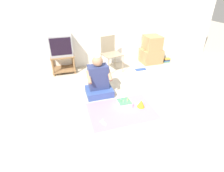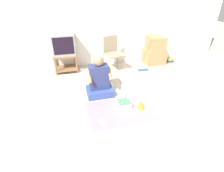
{
  "view_description": "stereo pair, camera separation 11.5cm",
  "coord_description": "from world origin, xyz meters",
  "px_view_note": "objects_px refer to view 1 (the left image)",
  "views": [
    {
      "loc": [
        -1.31,
        -2.41,
        1.97
      ],
      "look_at": [
        -0.52,
        0.25,
        0.35
      ],
      "focal_mm": 28.0,
      "sensor_mm": 36.0,
      "label": 1
    },
    {
      "loc": [
        -1.2,
        -2.44,
        1.97
      ],
      "look_at": [
        -0.52,
        0.25,
        0.35
      ],
      "focal_mm": 28.0,
      "sensor_mm": 36.0,
      "label": 2
    }
  ],
  "objects_px": {
    "birthday_cake": "(124,103)",
    "tv": "(61,45)",
    "folding_chair": "(110,51)",
    "party_hat_blue": "(141,103)",
    "person_seated": "(99,80)",
    "cardboard_box_stack": "(152,51)",
    "dust_mop": "(140,56)",
    "book_pile": "(167,60)"
  },
  "relations": [
    {
      "from": "cardboard_box_stack",
      "to": "person_seated",
      "type": "xyz_separation_m",
      "value": [
        -1.82,
        -1.24,
        -0.04
      ]
    },
    {
      "from": "folding_chair",
      "to": "person_seated",
      "type": "height_order",
      "value": "person_seated"
    },
    {
      "from": "cardboard_box_stack",
      "to": "birthday_cake",
      "type": "bearing_deg",
      "value": -129.42
    },
    {
      "from": "tv",
      "to": "book_pile",
      "type": "bearing_deg",
      "value": -3.59
    },
    {
      "from": "folding_chair",
      "to": "cardboard_box_stack",
      "type": "height_order",
      "value": "folding_chair"
    },
    {
      "from": "person_seated",
      "to": "birthday_cake",
      "type": "distance_m",
      "value": 0.7
    },
    {
      "from": "tv",
      "to": "party_hat_blue",
      "type": "xyz_separation_m",
      "value": [
        1.26,
        -1.96,
        -0.63
      ]
    },
    {
      "from": "birthday_cake",
      "to": "party_hat_blue",
      "type": "distance_m",
      "value": 0.31
    },
    {
      "from": "dust_mop",
      "to": "birthday_cake",
      "type": "distance_m",
      "value": 1.8
    },
    {
      "from": "dust_mop",
      "to": "party_hat_blue",
      "type": "height_order",
      "value": "dust_mop"
    },
    {
      "from": "person_seated",
      "to": "party_hat_blue",
      "type": "xyz_separation_m",
      "value": [
        0.64,
        -0.67,
        -0.23
      ]
    },
    {
      "from": "dust_mop",
      "to": "birthday_cake",
      "type": "bearing_deg",
      "value": -123.05
    },
    {
      "from": "birthday_cake",
      "to": "party_hat_blue",
      "type": "bearing_deg",
      "value": -22.24
    },
    {
      "from": "folding_chair",
      "to": "party_hat_blue",
      "type": "height_order",
      "value": "folding_chair"
    },
    {
      "from": "folding_chair",
      "to": "birthday_cake",
      "type": "bearing_deg",
      "value": -97.16
    },
    {
      "from": "folding_chair",
      "to": "birthday_cake",
      "type": "height_order",
      "value": "folding_chair"
    },
    {
      "from": "cardboard_box_stack",
      "to": "dust_mop",
      "type": "distance_m",
      "value": 0.58
    },
    {
      "from": "cardboard_box_stack",
      "to": "dust_mop",
      "type": "height_order",
      "value": "dust_mop"
    },
    {
      "from": "book_pile",
      "to": "dust_mop",
      "type": "bearing_deg",
      "value": -169.91
    },
    {
      "from": "cardboard_box_stack",
      "to": "book_pile",
      "type": "distance_m",
      "value": 0.56
    },
    {
      "from": "cardboard_box_stack",
      "to": "party_hat_blue",
      "type": "height_order",
      "value": "cardboard_box_stack"
    },
    {
      "from": "book_pile",
      "to": "birthday_cake",
      "type": "distance_m",
      "value": 2.54
    },
    {
      "from": "cardboard_box_stack",
      "to": "book_pile",
      "type": "bearing_deg",
      "value": -15.52
    },
    {
      "from": "folding_chair",
      "to": "person_seated",
      "type": "distance_m",
      "value": 1.21
    },
    {
      "from": "dust_mop",
      "to": "folding_chair",
      "type": "bearing_deg",
      "value": 171.16
    },
    {
      "from": "tv",
      "to": "person_seated",
      "type": "distance_m",
      "value": 1.49
    },
    {
      "from": "dust_mop",
      "to": "book_pile",
      "type": "bearing_deg",
      "value": 10.09
    },
    {
      "from": "dust_mop",
      "to": "birthday_cake",
      "type": "xyz_separation_m",
      "value": [
        -0.97,
        -1.49,
        -0.28
      ]
    },
    {
      "from": "birthday_cake",
      "to": "tv",
      "type": "bearing_deg",
      "value": 117.84
    },
    {
      "from": "book_pile",
      "to": "folding_chair",
      "type": "bearing_deg",
      "value": -178.32
    },
    {
      "from": "folding_chair",
      "to": "birthday_cake",
      "type": "xyz_separation_m",
      "value": [
        -0.2,
        -1.61,
        -0.46
      ]
    },
    {
      "from": "dust_mop",
      "to": "book_pile",
      "type": "relative_size",
      "value": 5.93
    },
    {
      "from": "book_pile",
      "to": "birthday_cake",
      "type": "xyz_separation_m",
      "value": [
        -1.92,
        -1.66,
        0.01
      ]
    },
    {
      "from": "party_hat_blue",
      "to": "person_seated",
      "type": "bearing_deg",
      "value": 133.66
    },
    {
      "from": "person_seated",
      "to": "party_hat_blue",
      "type": "height_order",
      "value": "person_seated"
    },
    {
      "from": "tv",
      "to": "folding_chair",
      "type": "xyz_separation_m",
      "value": [
        1.17,
        -0.23,
        -0.19
      ]
    },
    {
      "from": "book_pile",
      "to": "birthday_cake",
      "type": "bearing_deg",
      "value": -139.21
    },
    {
      "from": "book_pile",
      "to": "party_hat_blue",
      "type": "height_order",
      "value": "party_hat_blue"
    },
    {
      "from": "person_seated",
      "to": "cardboard_box_stack",
      "type": "bearing_deg",
      "value": 34.23
    },
    {
      "from": "party_hat_blue",
      "to": "book_pile",
      "type": "bearing_deg",
      "value": 47.38
    },
    {
      "from": "cardboard_box_stack",
      "to": "person_seated",
      "type": "height_order",
      "value": "person_seated"
    },
    {
      "from": "tv",
      "to": "dust_mop",
      "type": "height_order",
      "value": "dust_mop"
    }
  ]
}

